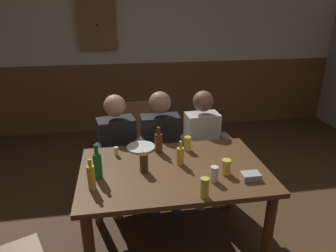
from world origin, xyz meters
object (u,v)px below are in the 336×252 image
Objects in this scene: dining_table at (174,181)px; pint_glass_0 at (214,174)px; pint_glass_1 at (205,188)px; pint_glass_2 at (188,144)px; chair_empty_near_left at (138,135)px; table_candle at (116,151)px; person_1 at (161,144)px; bottle_1 at (91,177)px; bottle_2 at (98,165)px; bottle_3 at (180,155)px; condiment_caddy at (251,176)px; wall_dart_cabinet at (97,25)px; person_2 at (204,141)px; pint_glass_4 at (144,163)px; plate_0 at (141,147)px; bottle_0 at (159,142)px; pint_glass_3 at (226,167)px; person_0 at (119,147)px.

dining_table is 12.30× the size of pint_glass_0.
pint_glass_1 reaches higher than pint_glass_2.
chair_empty_near_left reaches higher than table_candle.
chair_empty_near_left is at bearing -74.40° from person_1.
bottle_2 is (0.04, 0.14, 0.01)m from bottle_1.
bottle_3 is 0.27m from pint_glass_2.
person_1 is at bearing 105.67° from pint_glass_0.
person_1 is at bearing 54.82° from bottle_1.
pint_glass_0 reaches higher than condiment_caddy.
bottle_2 is at bearing -88.59° from wall_dart_cabinet.
bottle_3 is at bearing 9.77° from bottle_2.
person_1 is 0.45m from person_2.
bottle_3 reaches higher than pint_glass_2.
pint_glass_4 is (-0.69, -0.72, 0.19)m from person_2.
person_1 is at bearing 119.80° from condiment_caddy.
person_2 is 14.87× the size of table_candle.
table_candle is at bearing 179.95° from pint_glass_2.
wall_dart_cabinet is (-0.93, 2.97, 0.89)m from pint_glass_0.
person_1 reaches higher than table_candle.
person_2 is 1.70× the size of wall_dart_cabinet.
plate_0 is 1.76× the size of pint_glass_1.
chair_empty_near_left is at bearing 96.32° from bottle_0.
pint_glass_3 reaches higher than dining_table.
bottle_0 reaches higher than pint_glass_4.
person_2 is at bearing 95.57° from condiment_caddy.
person_2 reaches higher than table_candle.
chair_empty_near_left is at bearing 98.09° from dining_table.
wall_dart_cabinet is (-1.21, 2.99, 0.92)m from condiment_caddy.
bottle_2 is at bearing 51.54° from person_1.
person_2 is at bearing 39.69° from bottle_1.
person_1 is at bearing 97.88° from chair_empty_near_left.
bottle_3 is at bearing 116.80° from person_0.
condiment_caddy reaches higher than plate_0.
dining_table is 11.43× the size of pint_glass_2.
person_1 is 5.06× the size of bottle_1.
pint_glass_4 is (-0.01, -0.43, 0.07)m from plate_0.
plate_0 is 1.11× the size of bottle_1.
person_2 reaches higher than pint_glass_2.
chair_empty_near_left is 4.21× the size of bottle_3.
pint_glass_1 is at bearing 71.21° from person_2.
bottle_1 reaches higher than pint_glass_3.
dining_table is at bearing 108.03° from pint_glass_1.
bottle_0 is 0.30m from bottle_3.
pint_glass_4 is (-0.50, 0.23, 0.02)m from pint_glass_0.
person_1 is at bearing 114.71° from pint_glass_2.
person_2 is 0.97m from chair_empty_near_left.
plate_0 is 0.47m from bottle_3.
person_1 is 7.83× the size of pint_glass_4.
wall_dart_cabinet is (-0.07, 2.79, 0.84)m from bottle_2.
bottle_2 reaches higher than plate_0.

